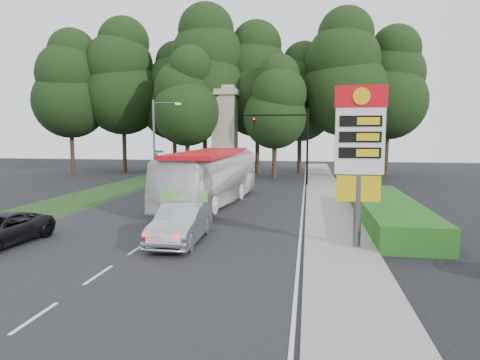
% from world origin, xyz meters
% --- Properties ---
extents(ground, '(120.00, 120.00, 0.00)m').
position_xyz_m(ground, '(0.00, 0.00, 0.00)').
color(ground, black).
rests_on(ground, ground).
extents(road_surface, '(14.00, 80.00, 0.02)m').
position_xyz_m(road_surface, '(0.00, 12.00, 0.01)').
color(road_surface, black).
rests_on(road_surface, ground).
extents(sidewalk_right, '(3.00, 80.00, 0.12)m').
position_xyz_m(sidewalk_right, '(8.50, 12.00, 0.06)').
color(sidewalk_right, gray).
rests_on(sidewalk_right, ground).
extents(grass_verge_left, '(5.00, 50.00, 0.02)m').
position_xyz_m(grass_verge_left, '(-9.50, 18.00, 0.01)').
color(grass_verge_left, '#193814').
rests_on(grass_verge_left, ground).
extents(hedge, '(3.00, 14.00, 1.20)m').
position_xyz_m(hedge, '(11.50, 8.00, 0.60)').
color(hedge, '#195516').
rests_on(hedge, ground).
extents(gas_station_pylon, '(2.10, 0.45, 6.85)m').
position_xyz_m(gas_station_pylon, '(9.20, 1.99, 4.45)').
color(gas_station_pylon, '#59595E').
rests_on(gas_station_pylon, ground).
extents(traffic_signal_mast, '(6.10, 0.35, 7.20)m').
position_xyz_m(traffic_signal_mast, '(5.68, 24.00, 4.67)').
color(traffic_signal_mast, black).
rests_on(traffic_signal_mast, ground).
extents(streetlight_signs, '(2.75, 0.98, 8.00)m').
position_xyz_m(streetlight_signs, '(-6.99, 22.01, 4.44)').
color(streetlight_signs, '#59595E').
rests_on(streetlight_signs, ground).
extents(monument, '(3.00, 3.00, 10.05)m').
position_xyz_m(monument, '(-2.00, 30.00, 5.10)').
color(monument, tan).
rests_on(monument, ground).
extents(tree_far_west, '(8.96, 8.96, 17.60)m').
position_xyz_m(tree_far_west, '(-22.00, 33.00, 10.68)').
color(tree_far_west, '#2D2116').
rests_on(tree_far_west, ground).
extents(tree_west_mid, '(9.80, 9.80, 19.25)m').
position_xyz_m(tree_west_mid, '(-16.00, 35.00, 11.69)').
color(tree_west_mid, '#2D2116').
rests_on(tree_west_mid, ground).
extents(tree_west_near, '(8.40, 8.40, 16.50)m').
position_xyz_m(tree_west_near, '(-10.00, 37.00, 10.02)').
color(tree_west_near, '#2D2116').
rests_on(tree_west_near, ground).
extents(tree_center_left, '(10.08, 10.08, 19.80)m').
position_xyz_m(tree_center_left, '(-5.00, 33.00, 12.02)').
color(tree_center_left, '#2D2116').
rests_on(tree_center_left, ground).
extents(tree_center_right, '(9.24, 9.24, 18.15)m').
position_xyz_m(tree_center_right, '(1.00, 35.00, 11.02)').
color(tree_center_right, '#2D2116').
rests_on(tree_center_right, ground).
extents(tree_east_near, '(8.12, 8.12, 15.95)m').
position_xyz_m(tree_east_near, '(6.00, 37.00, 9.68)').
color(tree_east_near, '#2D2116').
rests_on(tree_east_near, ground).
extents(tree_east_mid, '(9.52, 9.52, 18.70)m').
position_xyz_m(tree_east_mid, '(11.00, 33.00, 11.35)').
color(tree_east_mid, '#2D2116').
rests_on(tree_east_mid, ground).
extents(tree_far_east, '(8.68, 8.68, 17.05)m').
position_xyz_m(tree_far_east, '(16.00, 35.00, 10.35)').
color(tree_far_east, '#2D2116').
rests_on(tree_far_east, ground).
extents(tree_monument_left, '(7.28, 7.28, 14.30)m').
position_xyz_m(tree_monument_left, '(-6.00, 29.00, 8.68)').
color(tree_monument_left, '#2D2116').
rests_on(tree_monument_left, ground).
extents(tree_monument_right, '(6.72, 6.72, 13.20)m').
position_xyz_m(tree_monument_right, '(3.50, 29.50, 8.01)').
color(tree_monument_right, '#2D2116').
rests_on(tree_monument_right, ground).
extents(transit_bus, '(4.54, 13.53, 3.69)m').
position_xyz_m(transit_bus, '(0.49, 12.19, 1.85)').
color(transit_bus, white).
rests_on(transit_bus, ground).
extents(sedan_silver, '(1.94, 5.28, 1.73)m').
position_xyz_m(sedan_silver, '(1.50, 1.83, 0.86)').
color(sedan_silver, '#B1B3B9').
rests_on(sedan_silver, ground).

